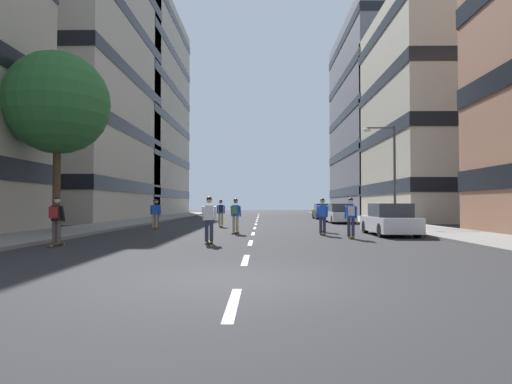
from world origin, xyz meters
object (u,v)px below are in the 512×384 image
(skater_3, at_px, (323,215))
(skater_4, at_px, (156,212))
(parked_car_near, at_px, (389,221))
(skater_6, at_px, (155,213))
(street_tree_near, at_px, (58,103))
(skater_1, at_px, (221,211))
(skater_8, at_px, (351,215))
(parked_car_mid, at_px, (323,212))
(skater_2, at_px, (209,218))
(skater_7, at_px, (235,214))
(skater_0, at_px, (56,218))
(skater_5, at_px, (322,214))
(streetlamp_right, at_px, (389,164))
(parked_car_far, at_px, (340,214))

(skater_3, relative_size, skater_4, 1.00)
(parked_car_near, relative_size, skater_6, 2.47)
(street_tree_near, bearing_deg, skater_1, 44.17)
(parked_car_near, bearing_deg, skater_3, -178.43)
(skater_8, bearing_deg, parked_car_mid, 84.57)
(skater_2, bearing_deg, skater_4, 113.49)
(skater_2, bearing_deg, skater_7, 83.05)
(skater_0, height_order, skater_5, same)
(streetlamp_right, height_order, skater_8, streetlamp_right)
(parked_car_far, height_order, skater_3, skater_3)
(skater_1, distance_m, skater_2, 11.79)
(skater_0, height_order, skater_8, same)
(skater_1, relative_size, skater_8, 1.00)
(skater_0, relative_size, skater_3, 1.00)
(skater_2, distance_m, skater_7, 5.43)
(skater_1, distance_m, skater_7, 6.52)
(parked_car_far, height_order, skater_1, skater_1)
(skater_7, bearing_deg, skater_8, -29.40)
(parked_car_near, height_order, skater_3, skater_3)
(skater_3, xyz_separation_m, skater_5, (0.33, 2.39, 0.00))
(parked_car_mid, distance_m, streetlamp_right, 14.72)
(parked_car_mid, distance_m, skater_3, 22.13)
(skater_1, relative_size, skater_5, 1.00)
(parked_car_far, height_order, skater_5, skater_5)
(skater_5, distance_m, skater_7, 4.78)
(parked_car_mid, distance_m, skater_2, 27.54)
(skater_1, bearing_deg, skater_8, -54.94)
(street_tree_near, height_order, skater_2, street_tree_near)
(parked_car_mid, height_order, skater_8, skater_8)
(skater_7, bearing_deg, streetlamp_right, 34.94)
(skater_6, bearing_deg, skater_1, 35.96)
(skater_1, bearing_deg, skater_0, -110.19)
(skater_3, bearing_deg, skater_5, 82.10)
(skater_0, xyz_separation_m, skater_6, (1.00, 10.01, -0.03))
(parked_car_mid, height_order, skater_4, skater_4)
(skater_2, relative_size, skater_6, 1.00)
(parked_car_near, bearing_deg, skater_7, 173.34)
(skater_6, xyz_separation_m, skater_7, (5.00, -3.73, 0.03))
(parked_car_near, xyz_separation_m, skater_0, (-13.45, -5.42, 0.32))
(street_tree_near, bearing_deg, streetlamp_right, 22.31)
(skater_0, distance_m, skater_8, 11.68)
(skater_2, distance_m, skater_4, 11.64)
(streetlamp_right, bearing_deg, skater_1, -177.81)
(streetlamp_right, relative_size, skater_1, 3.65)
(skater_0, distance_m, skater_5, 13.09)
(street_tree_near, relative_size, streetlamp_right, 1.36)
(streetlamp_right, xyz_separation_m, skater_6, (-14.74, -3.08, -3.15))
(skater_0, bearing_deg, street_tree_near, 115.98)
(parked_car_mid, xyz_separation_m, skater_8, (-2.27, -23.85, 0.32))
(parked_car_near, height_order, parked_car_far, same)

